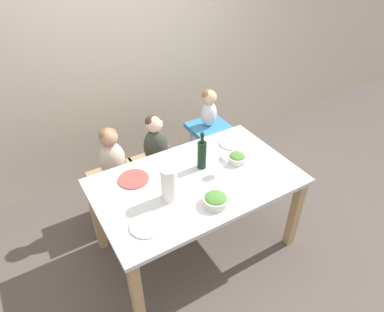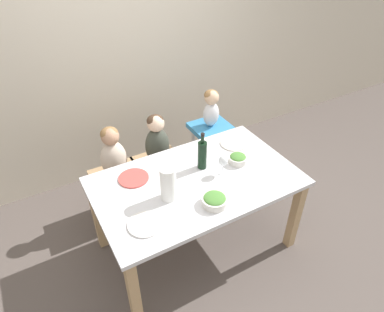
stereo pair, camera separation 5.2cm
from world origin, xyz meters
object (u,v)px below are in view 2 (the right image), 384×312
(person_child_center, at_px, (157,139))
(dinner_plate_back_right, at_px, (234,143))
(salad_bowl_small, at_px, (238,159))
(dinner_plate_back_left, at_px, (134,178))
(dinner_plate_front_left, at_px, (145,224))
(salad_bowl_large, at_px, (215,200))
(chair_right_highchair, at_px, (210,138))
(wine_glass_near, at_px, (223,161))
(person_baby_right, at_px, (211,106))
(chair_far_center, at_px, (159,167))
(chair_far_left, at_px, (118,181))
(wine_bottle, at_px, (202,154))
(person_child_left, at_px, (113,153))
(paper_towel_roll, at_px, (168,184))

(person_child_center, bearing_deg, dinner_plate_back_right, -38.71)
(salad_bowl_small, distance_m, dinner_plate_back_left, 0.84)
(dinner_plate_front_left, bearing_deg, dinner_plate_back_left, 77.02)
(salad_bowl_large, bearing_deg, chair_right_highchair, 59.11)
(dinner_plate_front_left, bearing_deg, wine_glass_near, 14.60)
(chair_right_highchair, height_order, person_baby_right, person_baby_right)
(salad_bowl_small, xyz_separation_m, dinner_plate_back_right, (0.13, 0.23, -0.03))
(chair_far_center, distance_m, dinner_plate_back_left, 0.69)
(salad_bowl_large, bearing_deg, chair_far_left, 112.74)
(wine_bottle, xyz_separation_m, salad_bowl_small, (0.28, -0.09, -0.09))
(person_child_left, xyz_separation_m, dinner_plate_back_right, (0.95, -0.43, 0.03))
(wine_bottle, bearing_deg, chair_far_center, 102.92)
(person_child_left, xyz_separation_m, person_baby_right, (0.99, 0.00, 0.18))
(person_baby_right, height_order, dinner_plate_back_left, person_baby_right)
(person_baby_right, height_order, dinner_plate_back_right, person_baby_right)
(person_child_center, xyz_separation_m, dinner_plate_back_left, (-0.40, -0.44, 0.03))
(person_baby_right, bearing_deg, chair_far_left, -179.91)
(chair_right_highchair, bearing_deg, person_baby_right, 90.00)
(paper_towel_roll, xyz_separation_m, wine_glass_near, (0.48, 0.04, -0.01))
(chair_far_left, distance_m, salad_bowl_small, 1.13)
(person_child_center, relative_size, salad_bowl_small, 3.25)
(dinner_plate_front_left, bearing_deg, chair_far_left, 84.34)
(wine_glass_near, bearing_deg, chair_far_left, 131.82)
(chair_far_left, distance_m, person_baby_right, 1.11)
(salad_bowl_small, height_order, dinner_plate_back_right, salad_bowl_small)
(person_child_left, relative_size, dinner_plate_front_left, 2.11)
(dinner_plate_back_left, bearing_deg, chair_right_highchair, 24.22)
(person_child_center, relative_size, dinner_plate_back_right, 2.11)
(chair_right_highchair, relative_size, dinner_plate_front_left, 3.00)
(chair_far_center, bearing_deg, person_child_left, 179.86)
(person_baby_right, distance_m, dinner_plate_back_left, 1.08)
(person_child_center, xyz_separation_m, paper_towel_roll, (-0.25, -0.76, 0.16))
(chair_right_highchair, xyz_separation_m, person_child_center, (-0.57, 0.00, 0.17))
(chair_right_highchair, xyz_separation_m, wine_bottle, (-0.44, -0.57, 0.32))
(person_baby_right, bearing_deg, salad_bowl_large, -120.86)
(person_baby_right, height_order, paper_towel_roll, person_baby_right)
(wine_bottle, xyz_separation_m, dinner_plate_back_left, (-0.53, 0.14, -0.12))
(paper_towel_roll, bearing_deg, chair_far_left, 102.00)
(wine_glass_near, distance_m, salad_bowl_small, 0.21)
(person_baby_right, distance_m, wine_bottle, 0.73)
(dinner_plate_back_left, bearing_deg, salad_bowl_small, -15.58)
(person_child_left, distance_m, wine_bottle, 0.81)
(dinner_plate_back_left, bearing_deg, paper_towel_roll, -66.12)
(wine_glass_near, xyz_separation_m, dinner_plate_back_left, (-0.62, 0.28, -0.11))
(chair_far_center, xyz_separation_m, salad_bowl_large, (-0.01, -0.97, 0.38))
(chair_far_left, xyz_separation_m, dinner_plate_back_left, (0.02, -0.44, 0.35))
(person_baby_right, relative_size, wine_bottle, 1.16)
(wine_bottle, xyz_separation_m, wine_glass_near, (0.10, -0.15, -0.01))
(chair_right_highchair, distance_m, wine_bottle, 0.79)
(person_child_left, xyz_separation_m, dinner_plate_front_left, (-0.09, -0.91, 0.03))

